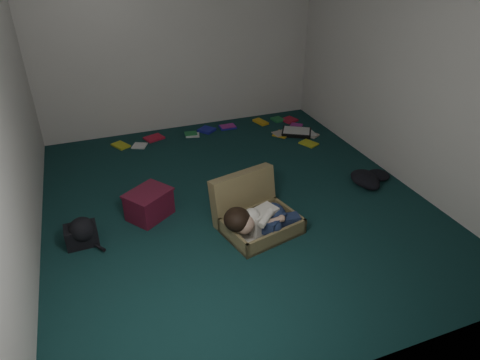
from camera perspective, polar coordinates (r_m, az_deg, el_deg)
floor at (r=4.74m, az=-0.64°, el=-2.80°), size 4.50×4.50×0.00m
wall_back at (r=6.27m, az=-8.19°, el=18.14°), size 4.50×0.00×4.50m
wall_front at (r=2.39m, az=18.17°, el=-4.07°), size 4.50×0.00×4.50m
wall_left at (r=4.00m, az=-29.01°, el=7.68°), size 0.00×4.50×4.50m
wall_right at (r=5.18m, az=21.18°, el=13.93°), size 0.00×4.50×4.50m
suitcase at (r=4.28m, az=1.86°, el=-4.36°), size 0.85×0.83×0.52m
person at (r=4.11m, az=2.76°, el=-5.25°), size 0.79×0.39×0.32m
maroon_bin at (r=4.51m, az=-12.02°, el=-3.16°), size 0.55×0.53×0.30m
backpack at (r=4.33m, az=-20.39°, el=-6.82°), size 0.37×0.30×0.22m
clothing_pile at (r=5.33m, az=17.40°, el=0.64°), size 0.48×0.40×0.15m
paper_tray at (r=6.38m, az=7.54°, el=6.35°), size 0.52×0.48×0.06m
book_scatter at (r=6.37m, az=-0.36°, el=6.39°), size 2.85×1.20×0.02m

